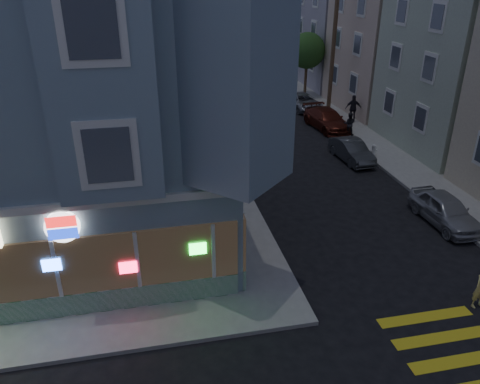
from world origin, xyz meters
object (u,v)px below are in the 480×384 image
object	(u,v)px
street_tree_near	(307,51)
parked_car_b	(352,151)
street_tree_far	(280,38)
parked_car_a	(445,210)
fire_hydrant	(374,150)
utility_pole	(333,51)
traffic_signal	(225,189)
parked_car_c	(327,119)
pedestrian_a	(349,124)
parked_car_d	(303,102)
pedestrian_b	(353,108)

from	to	relation	value
street_tree_near	parked_car_b	world-z (taller)	street_tree_near
street_tree_far	parked_car_a	distance (m)	31.13
parked_car_a	fire_hydrant	xyz separation A→B (m)	(0.60, 7.97, -0.15)
utility_pole	traffic_signal	world-z (taller)	utility_pole
parked_car_c	pedestrian_a	bearing A→B (deg)	-75.30
parked_car_d	utility_pole	bearing A→B (deg)	-65.55
utility_pole	street_tree_far	distance (m)	14.03
parked_car_c	street_tree_near	bearing A→B (deg)	74.47
pedestrian_a	fire_hydrant	bearing A→B (deg)	112.73
pedestrian_b	parked_car_b	size ratio (longest dim) A/B	0.52
pedestrian_a	traffic_signal	xyz separation A→B (m)	(-10.89, -14.12, 2.78)
parked_car_b	fire_hydrant	size ratio (longest dim) A/B	5.27
pedestrian_a	fire_hydrant	size ratio (longest dim) A/B	2.15
pedestrian_b	parked_car_d	xyz separation A→B (m)	(-2.30, 4.36, -0.50)
pedestrian_a	pedestrian_b	world-z (taller)	pedestrian_b
pedestrian_a	parked_car_a	world-z (taller)	pedestrian_a
traffic_signal	parked_car_a	bearing A→B (deg)	10.16
street_tree_near	utility_pole	bearing A→B (deg)	-91.91
parked_car_b	parked_car_d	distance (m)	11.27
parked_car_a	traffic_signal	bearing A→B (deg)	-168.48
parked_car_a	pedestrian_a	bearing A→B (deg)	85.57
pedestrian_a	parked_car_d	world-z (taller)	pedestrian_a
parked_car_b	parked_car_d	bearing A→B (deg)	81.90
utility_pole	pedestrian_a	size ratio (longest dim) A/B	5.95
pedestrian_b	traffic_signal	size ratio (longest dim) A/B	0.37
parked_car_c	fire_hydrant	size ratio (longest dim) A/B	6.67
pedestrian_a	fire_hydrant	distance (m)	3.95
street_tree_far	street_tree_near	bearing A→B (deg)	-90.00
parked_car_a	parked_car_c	bearing A→B (deg)	89.20
utility_pole	parked_car_a	world-z (taller)	utility_pole
parked_car_c	fire_hydrant	bearing A→B (deg)	-90.31
pedestrian_b	fire_hydrant	distance (m)	7.00
pedestrian_a	traffic_signal	bearing A→B (deg)	77.34
pedestrian_b	traffic_signal	xyz separation A→B (m)	(-12.43, -16.95, 2.57)
street_tree_far	parked_car_d	distance (m)	12.38
utility_pole	parked_car_d	bearing A→B (deg)	120.87
pedestrian_a	traffic_signal	world-z (taller)	traffic_signal
pedestrian_b	traffic_signal	world-z (taller)	traffic_signal
pedestrian_b	parked_car_a	bearing A→B (deg)	97.80
parked_car_c	parked_car_b	bearing A→B (deg)	-104.09
street_tree_far	parked_car_a	xyz separation A→B (m)	(-1.50, -30.92, -3.27)
utility_pole	parked_car_c	xyz separation A→B (m)	(-1.30, -3.03, -4.12)
parked_car_c	fire_hydrant	xyz separation A→B (m)	(0.60, -5.92, -0.16)
pedestrian_a	utility_pole	bearing A→B (deg)	-71.23
pedestrian_a	pedestrian_b	size ratio (longest dim) A/B	0.79
parked_car_c	parked_car_a	bearing A→B (deg)	-96.10
parked_car_d	parked_car_c	bearing A→B (deg)	-96.42
utility_pole	parked_car_d	world-z (taller)	utility_pole
street_tree_far	parked_car_c	size ratio (longest dim) A/B	1.13
parked_car_d	traffic_signal	xyz separation A→B (m)	(-10.13, -21.31, 3.07)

